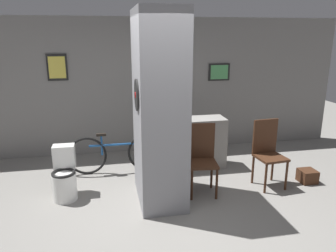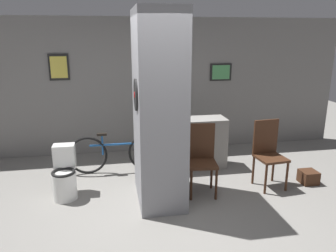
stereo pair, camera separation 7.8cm
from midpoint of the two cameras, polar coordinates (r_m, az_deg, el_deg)
name	(u,v)px [view 1 (the left image)]	position (r m, az deg, el deg)	size (l,w,h in m)	color
ground_plane	(172,216)	(4.41, 0.19, -15.40)	(14.00, 14.00, 0.00)	gray
wall_back	(145,86)	(6.45, -4.43, 6.92)	(8.00, 0.09, 2.60)	gray
pillar_center	(159,110)	(4.41, -2.06, 2.87)	(0.65, 1.09, 2.60)	gray
counter_shelf	(186,143)	(5.73, 2.74, -3.04)	(1.37, 0.44, 0.88)	gray
toilet	(64,177)	(4.96, -18.02, -8.40)	(0.34, 0.50, 0.74)	white
chair_near_pillar	(202,156)	(4.83, 5.43, -5.21)	(0.46, 0.46, 1.03)	#422616
chair_by_doorway	(268,150)	(5.25, 16.60, -4.09)	(0.45, 0.45, 1.03)	#422616
bicycle	(117,153)	(5.62, -9.19, -4.69)	(1.65, 0.42, 0.70)	black
bottle_tall	(180,113)	(5.60, 1.67, 2.29)	(0.08, 0.08, 0.27)	#19598C
bottle_short	(174,115)	(5.51, 0.65, 1.89)	(0.08, 0.08, 0.23)	#267233
floor_crate	(307,176)	(5.71, 22.75, -8.03)	(0.25, 0.25, 0.20)	#422616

